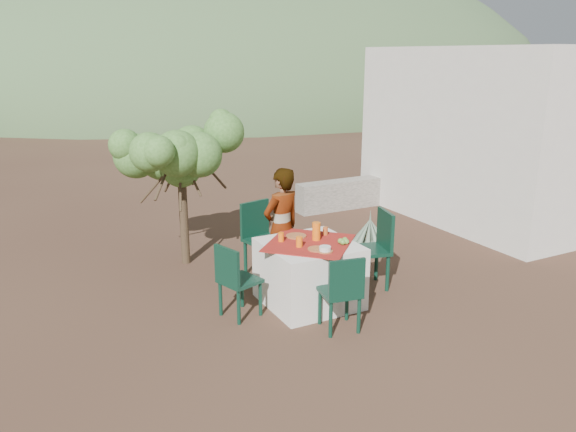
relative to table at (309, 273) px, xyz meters
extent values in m
plane|color=#382319|center=(-0.56, 0.03, -0.38)|extent=(160.00, 160.00, 0.00)
cube|color=white|center=(0.00, 0.00, 0.00)|extent=(1.02, 1.02, 0.75)
cube|color=maroon|center=(0.00, 0.00, 0.38)|extent=(1.30, 1.30, 0.01)
cylinder|color=black|center=(-0.23, 0.82, -0.14)|extent=(0.05, 0.05, 0.49)
cylinder|color=black|center=(0.13, 0.90, -0.14)|extent=(0.05, 0.05, 0.49)
cylinder|color=black|center=(-0.32, 1.18, -0.14)|extent=(0.05, 0.05, 0.49)
cylinder|color=black|center=(0.04, 1.26, -0.14)|extent=(0.05, 0.05, 0.49)
cube|color=black|center=(-0.09, 1.04, 0.11)|extent=(0.55, 0.55, 0.04)
cube|color=black|center=(-0.14, 1.24, 0.37)|extent=(0.45, 0.15, 0.48)
cylinder|color=black|center=(0.15, -0.60, -0.17)|extent=(0.04, 0.04, 0.43)
cylinder|color=black|center=(-0.17, -0.54, -0.17)|extent=(0.04, 0.04, 0.43)
cylinder|color=black|center=(0.09, -0.92, -0.17)|extent=(0.04, 0.04, 0.43)
cylinder|color=black|center=(-0.22, -0.86, -0.17)|extent=(0.04, 0.04, 0.43)
cube|color=black|center=(-0.04, -0.73, 0.05)|extent=(0.46, 0.46, 0.04)
cube|color=black|center=(-0.07, -0.91, 0.27)|extent=(0.40, 0.11, 0.42)
cylinder|color=black|center=(-0.66, -0.05, -0.17)|extent=(0.04, 0.04, 0.43)
cylinder|color=black|center=(-0.75, 0.26, -0.17)|extent=(0.04, 0.04, 0.43)
cylinder|color=black|center=(-0.97, -0.14, -0.17)|extent=(0.04, 0.04, 0.43)
cylinder|color=black|center=(-1.06, 0.17, -0.17)|extent=(0.04, 0.04, 0.43)
cube|color=black|center=(-0.86, 0.06, 0.05)|extent=(0.50, 0.50, 0.04)
cube|color=black|center=(-1.03, 0.01, 0.27)|extent=(0.16, 0.39, 0.42)
cylinder|color=black|center=(0.77, 0.30, -0.13)|extent=(0.05, 0.05, 0.49)
cylinder|color=black|center=(0.68, -0.06, -0.13)|extent=(0.05, 0.05, 0.49)
cylinder|color=black|center=(1.14, 0.20, -0.13)|extent=(0.05, 0.05, 0.49)
cylinder|color=black|center=(1.04, -0.16, -0.13)|extent=(0.05, 0.05, 0.49)
cube|color=black|center=(0.91, 0.07, 0.11)|extent=(0.56, 0.56, 0.04)
cube|color=black|center=(1.11, 0.02, 0.38)|extent=(0.16, 0.46, 0.48)
imported|color=#8C6651|center=(-0.04, 0.64, 0.39)|extent=(0.64, 0.51, 1.54)
cylinder|color=#443422|center=(-0.90, 1.97, 0.32)|extent=(0.12, 0.12, 1.40)
sphere|color=#386625|center=(-0.90, 1.97, 1.02)|extent=(0.60, 0.60, 0.60)
sphere|color=#386625|center=(-0.35, 1.97, 1.17)|extent=(0.56, 0.56, 0.56)
sphere|color=#386625|center=(-1.40, 2.07, 1.12)|extent=(0.52, 0.52, 0.52)
sphere|color=#386625|center=(-0.80, 2.52, 1.22)|extent=(0.54, 0.54, 0.54)
sphere|color=#386625|center=(-0.85, 1.47, 1.07)|extent=(0.48, 0.48, 0.48)
sphere|color=slate|center=(1.78, 1.26, -0.34)|extent=(0.21, 0.21, 0.21)
cone|color=slate|center=(1.78, 1.26, -0.06)|extent=(0.12, 0.12, 0.61)
cone|color=slate|center=(1.91, 1.29, -0.13)|extent=(0.38, 0.17, 0.52)
cone|color=slate|center=(1.87, 1.36, -0.13)|extent=(0.30, 0.31, 0.54)
cone|color=slate|center=(1.80, 1.40, -0.13)|extent=(0.15, 0.37, 0.52)
cone|color=slate|center=(1.71, 1.38, -0.13)|extent=(0.25, 0.35, 0.53)
cone|color=slate|center=(1.65, 1.32, -0.13)|extent=(0.36, 0.24, 0.53)
cone|color=slate|center=(1.64, 1.24, -0.13)|extent=(0.38, 0.17, 0.52)
cone|color=slate|center=(1.68, 1.16, -0.13)|extent=(0.30, 0.31, 0.54)
cone|color=slate|center=(1.76, 1.13, -0.13)|extent=(0.15, 0.37, 0.52)
cone|color=slate|center=(1.84, 1.14, -0.13)|extent=(0.25, 0.35, 0.53)
cone|color=slate|center=(1.90, 1.20, -0.13)|extent=(0.36, 0.24, 0.53)
cube|color=silver|center=(5.04, 1.83, 1.12)|extent=(3.20, 4.20, 3.00)
cube|color=gray|center=(3.04, 3.43, -0.10)|extent=(2.60, 0.35, 0.55)
ellipsoid|color=#35542F|center=(11.44, 36.03, -0.38)|extent=(48.00, 48.00, 20.00)
ellipsoid|color=gray|center=(27.44, 46.03, -0.38)|extent=(36.00, 36.00, 14.00)
cylinder|color=brown|center=(-0.03, 0.27, 0.39)|extent=(0.25, 0.25, 0.01)
cylinder|color=brown|center=(-0.05, -0.25, 0.39)|extent=(0.21, 0.21, 0.01)
cylinder|color=orange|center=(-0.28, 0.19, 0.44)|extent=(0.07, 0.07, 0.11)
cylinder|color=orange|center=(-0.18, -0.08, 0.44)|extent=(0.08, 0.08, 0.12)
cylinder|color=orange|center=(0.12, 0.05, 0.49)|extent=(0.10, 0.10, 0.21)
cylinder|color=brown|center=(0.00, -0.35, 0.39)|extent=(0.18, 0.18, 0.01)
cylinder|color=silver|center=(0.00, -0.35, 0.42)|extent=(0.13, 0.13, 0.05)
cylinder|color=#BD5521|center=(0.32, 0.17, 0.43)|extent=(0.06, 0.06, 0.10)
cylinder|color=#BD5521|center=(0.26, 0.24, 0.43)|extent=(0.06, 0.06, 0.09)
cube|color=silver|center=(0.17, 0.14, 0.43)|extent=(0.08, 0.05, 0.09)
sphere|color=#609736|center=(0.30, -0.21, 0.42)|extent=(0.07, 0.07, 0.07)
sphere|color=#609736|center=(0.36, -0.20, 0.42)|extent=(0.07, 0.07, 0.07)
sphere|color=#609736|center=(0.34, -0.25, 0.42)|extent=(0.07, 0.07, 0.07)
sphere|color=#609736|center=(0.30, -0.25, 0.42)|extent=(0.07, 0.07, 0.07)
camera|label=1|loc=(-3.08, -5.39, 2.50)|focal=35.00mm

